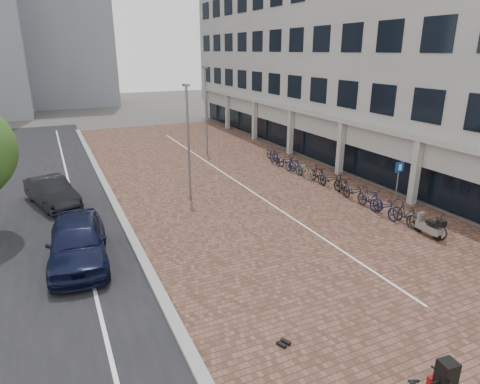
% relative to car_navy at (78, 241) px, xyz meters
% --- Properties ---
extents(ground, '(140.00, 140.00, 0.00)m').
position_rel_car_navy_xyz_m(ground, '(7.25, -4.57, -0.86)').
color(ground, '#474442').
rests_on(ground, ground).
extents(plaza_brick, '(14.50, 42.00, 0.04)m').
position_rel_car_navy_xyz_m(plaza_brick, '(9.25, 7.43, -0.85)').
color(plaza_brick, brown).
rests_on(plaza_brick, ground).
extents(street_asphalt, '(8.00, 50.00, 0.03)m').
position_rel_car_navy_xyz_m(street_asphalt, '(-1.75, 7.43, -0.85)').
color(street_asphalt, black).
rests_on(street_asphalt, ground).
extents(curb, '(0.35, 42.00, 0.14)m').
position_rel_car_navy_xyz_m(curb, '(2.15, 7.43, -0.79)').
color(curb, gray).
rests_on(curb, ground).
extents(lane_line, '(0.12, 44.00, 0.00)m').
position_rel_car_navy_xyz_m(lane_line, '(0.25, 7.43, -0.84)').
color(lane_line, white).
rests_on(lane_line, street_asphalt).
extents(parking_line, '(0.10, 30.00, 0.00)m').
position_rel_car_navy_xyz_m(parking_line, '(9.45, 7.43, -0.82)').
color(parking_line, white).
rests_on(parking_line, plaza_brick).
extents(office_building, '(8.40, 40.00, 15.00)m').
position_rel_car_navy_xyz_m(office_building, '(20.22, 11.43, 7.58)').
color(office_building, '#A8A8A2').
rests_on(office_building, ground).
extents(car_navy, '(2.43, 5.19, 1.72)m').
position_rel_car_navy_xyz_m(car_navy, '(0.00, 0.00, 0.00)').
color(car_navy, black).
rests_on(car_navy, ground).
extents(car_dark, '(2.72, 4.59, 1.43)m').
position_rel_car_navy_xyz_m(car_dark, '(-0.70, 7.00, -0.15)').
color(car_dark, black).
rests_on(car_dark, ground).
extents(shoes, '(0.48, 0.44, 0.10)m').
position_rel_car_navy_xyz_m(shoes, '(4.55, -7.23, -0.81)').
color(shoes, black).
rests_on(shoes, ground).
extents(scooter_front, '(0.45, 1.40, 0.96)m').
position_rel_car_navy_xyz_m(scooter_front, '(13.63, -3.81, -0.38)').
color(scooter_front, '#9A999E').
rests_on(scooter_front, ground).
extents(parking_sign, '(0.50, 0.09, 2.42)m').
position_rel_car_navy_xyz_m(parking_sign, '(14.75, -0.74, 0.76)').
color(parking_sign, slate).
rests_on(parking_sign, ground).
extents(lamp_near, '(0.12, 0.12, 5.91)m').
position_rel_car_navy_xyz_m(lamp_near, '(5.98, 4.96, 2.09)').
color(lamp_near, slate).
rests_on(lamp_near, ground).
extents(lamp_far, '(0.12, 0.12, 6.35)m').
position_rel_car_navy_xyz_m(lamp_far, '(10.37, 14.17, 2.32)').
color(lamp_far, slate).
rests_on(lamp_far, ground).
extents(bike_row, '(1.22, 15.84, 1.05)m').
position_rel_car_navy_xyz_m(bike_row, '(13.70, 3.33, -0.34)').
color(bike_row, black).
rests_on(bike_row, ground).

